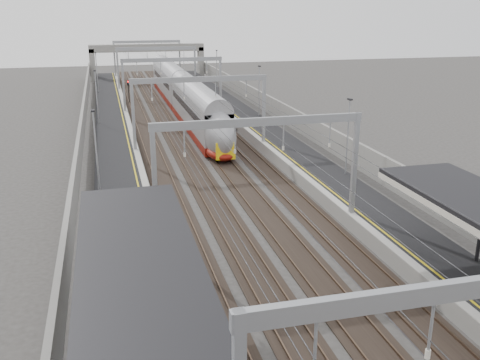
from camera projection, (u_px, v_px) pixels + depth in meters
platform_left at (116, 148)px, 52.87m from camera, size 4.00×120.00×1.00m
platform_right at (271, 138)px, 56.62m from camera, size 4.00×120.00×1.00m
tracks at (196, 147)px, 54.88m from camera, size 11.40×140.00×0.20m
overhead_line at (185, 79)px, 59.10m from camera, size 13.00×140.00×6.60m
overbridge at (147, 52)px, 103.95m from camera, size 22.00×2.20×6.90m
wall_left at (82, 139)px, 51.78m from camera, size 0.30×120.00×3.20m
wall_right at (299, 127)px, 57.03m from camera, size 0.30×120.00×3.20m
train at (185, 99)px, 70.34m from camera, size 2.86×52.13×4.52m
signal_green at (128, 87)px, 79.15m from camera, size 0.32×0.32×3.48m
signal_red_near at (196, 95)px, 72.09m from camera, size 0.32×0.32×3.48m
signal_red_far at (196, 82)px, 84.23m from camera, size 0.32×0.32×3.48m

